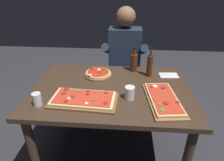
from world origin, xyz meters
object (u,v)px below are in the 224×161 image
object	(u,v)px
tumbler_near_camera	(130,93)
diner_chair	(124,72)
dining_table	(112,97)
oil_bottle_amber	(150,65)
pizza_rectangular_left	(163,99)
wine_bottle_dark	(134,62)
tumbler_far_side	(37,100)
pizza_rectangular_front	(83,99)
seated_diner	(125,58)
pizza_round_far	(98,74)

from	to	relation	value
tumbler_near_camera	diner_chair	distance (m)	1.05
dining_table	oil_bottle_amber	distance (m)	0.49
pizza_rectangular_left	wine_bottle_dark	distance (m)	0.60
tumbler_near_camera	tumbler_far_side	world-z (taller)	tumbler_near_camera
pizza_rectangular_front	oil_bottle_amber	size ratio (longest dim) A/B	1.79
pizza_rectangular_left	seated_diner	bearing A→B (deg)	109.75
pizza_rectangular_left	pizza_rectangular_front	bearing A→B (deg)	-175.31
pizza_rectangular_left	tumbler_far_side	distance (m)	0.98
wine_bottle_dark	seated_diner	size ratio (longest dim) A/B	0.19
wine_bottle_dark	diner_chair	world-z (taller)	wine_bottle_dark
pizza_rectangular_left	tumbler_far_side	size ratio (longest dim) A/B	5.11
pizza_rectangular_front	pizza_rectangular_left	bearing A→B (deg)	4.69
pizza_rectangular_front	tumbler_far_side	world-z (taller)	tumbler_far_side
diner_chair	oil_bottle_amber	bearing A→B (deg)	-66.74
pizza_rectangular_left	diner_chair	distance (m)	1.11
pizza_round_far	tumbler_far_side	distance (m)	0.67
pizza_round_far	tumbler_near_camera	xyz separation A→B (m)	(0.31, -0.39, 0.03)
tumbler_far_side	seated_diner	distance (m)	1.22
pizza_rectangular_front	pizza_round_far	bearing A→B (deg)	83.66
wine_bottle_dark	tumbler_far_side	bearing A→B (deg)	-137.58
wine_bottle_dark	tumbler_near_camera	world-z (taller)	wine_bottle_dark
pizza_round_far	diner_chair	size ratio (longest dim) A/B	0.31
dining_table	pizza_rectangular_front	bearing A→B (deg)	-132.47
oil_bottle_amber	seated_diner	world-z (taller)	seated_diner
tumbler_far_side	pizza_rectangular_front	bearing A→B (deg)	12.61
wine_bottle_dark	oil_bottle_amber	bearing A→B (deg)	-35.59
wine_bottle_dark	tumbler_far_side	xyz separation A→B (m)	(-0.74, -0.68, -0.05)
tumbler_near_camera	tumbler_far_side	bearing A→B (deg)	-168.09
dining_table	pizza_round_far	distance (m)	0.31
pizza_round_far	wine_bottle_dark	size ratio (longest dim) A/B	1.06
pizza_rectangular_front	oil_bottle_amber	bearing A→B (deg)	41.66
wine_bottle_dark	diner_chair	distance (m)	0.60
pizza_rectangular_front	oil_bottle_amber	xyz separation A→B (m)	(0.56, 0.49, 0.10)
pizza_rectangular_left	pizza_round_far	distance (m)	0.71
dining_table	oil_bottle_amber	world-z (taller)	oil_bottle_amber
pizza_rectangular_left	seated_diner	xyz separation A→B (m)	(-0.33, 0.91, -0.02)
pizza_rectangular_left	tumbler_near_camera	world-z (taller)	tumbler_near_camera
pizza_rectangular_left	diner_chair	xyz separation A→B (m)	(-0.33, 1.03, -0.27)
pizza_round_far	tumbler_near_camera	size ratio (longest dim) A/B	2.57
pizza_round_far	pizza_rectangular_left	bearing A→B (deg)	-35.53
dining_table	diner_chair	distance (m)	0.88
dining_table	pizza_rectangular_left	size ratio (longest dim) A/B	2.65
pizza_rectangular_left	oil_bottle_amber	size ratio (longest dim) A/B	1.74
pizza_round_far	diner_chair	bearing A→B (deg)	67.72
pizza_round_far	tumbler_near_camera	distance (m)	0.50
dining_table	seated_diner	bearing A→B (deg)	82.36
pizza_round_far	dining_table	bearing A→B (deg)	-57.48
tumbler_far_side	tumbler_near_camera	bearing A→B (deg)	11.91
seated_diner	pizza_round_far	bearing A→B (deg)	-116.98
wine_bottle_dark	diner_chair	xyz separation A→B (m)	(-0.10, 0.48, -0.35)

